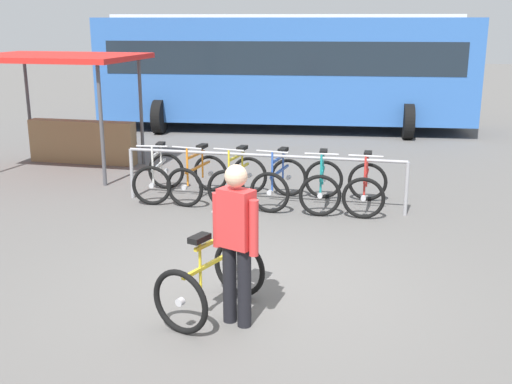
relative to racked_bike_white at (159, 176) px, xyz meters
name	(u,v)px	position (x,y,z in m)	size (l,w,h in m)	color
ground_plane	(258,288)	(2.62, -3.24, -0.37)	(80.00, 80.00, 0.00)	#605E5B
bike_rack_rail	(263,164)	(1.86, -0.10, 0.33)	(4.61, 0.26, 0.88)	#99999E
racked_bike_white	(159,176)	(0.00, 0.00, 0.00)	(0.83, 1.18, 0.97)	black
racked_bike_orange	(198,178)	(0.70, 0.03, 0.00)	(0.76, 1.17, 0.98)	black
racked_bike_yellow	(238,180)	(1.40, 0.06, 0.00)	(0.76, 1.15, 0.97)	black
racked_bike_blue	(279,183)	(2.10, 0.09, 0.00)	(0.75, 1.14, 0.97)	black
racked_bike_teal	(322,185)	(2.80, 0.12, 0.00)	(0.77, 1.17, 0.97)	black
racked_bike_red	(366,187)	(3.50, 0.15, 0.00)	(0.69, 1.13, 0.98)	black
featured_bicycle	(216,270)	(2.35, -3.89, 0.08)	(0.95, 1.25, 0.97)	black
person_with_featured_bike	(236,238)	(2.64, -4.13, 0.54)	(0.50, 0.30, 1.64)	black
bus_distant	(285,65)	(0.55, 7.42, 1.37)	(10.25, 4.31, 3.08)	#3366B7
market_stall	(69,99)	(-2.62, 1.62, 1.03)	(3.18, 2.41, 2.30)	#4C4C51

